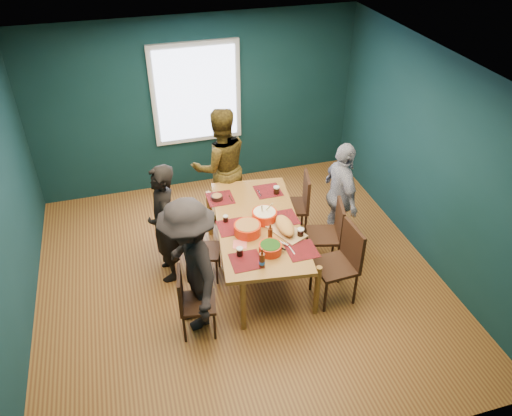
# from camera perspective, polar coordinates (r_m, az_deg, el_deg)

# --- Properties ---
(room) EXTENTS (5.01, 5.01, 2.71)m
(room) POSITION_cam_1_polar(r_m,az_deg,el_deg) (5.87, -2.80, 3.50)
(room) COLOR olive
(room) RESTS_ON ground
(dining_table) EXTENTS (1.25, 2.12, 0.76)m
(dining_table) POSITION_cam_1_polar(r_m,az_deg,el_deg) (6.19, 0.24, -2.22)
(dining_table) COLOR #9E672F
(dining_table) RESTS_ON floor
(chair_left_far) EXTENTS (0.51, 0.51, 0.89)m
(chair_left_far) POSITION_cam_1_polar(r_m,az_deg,el_deg) (6.70, -9.48, -1.31)
(chair_left_far) COLOR black
(chair_left_far) RESTS_ON floor
(chair_left_mid) EXTENTS (0.47, 0.47, 0.83)m
(chair_left_mid) POSITION_cam_1_polar(r_m,az_deg,el_deg) (6.27, -6.68, -4.32)
(chair_left_mid) COLOR black
(chair_left_mid) RESTS_ON floor
(chair_left_near) EXTENTS (0.44, 0.44, 0.86)m
(chair_left_near) POSITION_cam_1_polar(r_m,az_deg,el_deg) (5.58, -7.56, -10.19)
(chair_left_near) COLOR black
(chair_left_near) RESTS_ON floor
(chair_right_far) EXTENTS (0.52, 0.52, 0.95)m
(chair_right_far) POSITION_cam_1_polar(r_m,az_deg,el_deg) (6.93, 4.88, 0.84)
(chair_right_far) COLOR black
(chair_right_far) RESTS_ON floor
(chair_right_mid) EXTENTS (0.51, 0.51, 0.93)m
(chair_right_mid) POSITION_cam_1_polar(r_m,az_deg,el_deg) (6.47, 8.56, -2.47)
(chair_right_mid) COLOR black
(chair_right_mid) RESTS_ON floor
(chair_right_near) EXTENTS (0.49, 0.49, 1.01)m
(chair_right_near) POSITION_cam_1_polar(r_m,az_deg,el_deg) (5.97, 9.90, -5.65)
(chair_right_near) COLOR black
(chair_right_near) RESTS_ON floor
(person_far_left) EXTENTS (0.38, 0.58, 1.59)m
(person_far_left) POSITION_cam_1_polar(r_m,az_deg,el_deg) (6.16, -10.44, -1.82)
(person_far_left) COLOR black
(person_far_left) RESTS_ON floor
(person_back) EXTENTS (0.89, 0.72, 1.74)m
(person_back) POSITION_cam_1_polar(r_m,az_deg,el_deg) (7.10, -4.05, 4.78)
(person_back) COLOR black
(person_back) RESTS_ON floor
(person_right) EXTENTS (0.39, 0.90, 1.53)m
(person_right) POSITION_cam_1_polar(r_m,az_deg,el_deg) (6.73, 9.69, 1.39)
(person_right) COLOR white
(person_right) RESTS_ON floor
(person_near_left) EXTENTS (0.79, 1.16, 1.67)m
(person_near_left) POSITION_cam_1_polar(r_m,az_deg,el_deg) (5.45, -7.51, -6.66)
(person_near_left) COLOR black
(person_near_left) RESTS_ON floor
(bowl_salad) EXTENTS (0.32, 0.32, 0.14)m
(bowl_salad) POSITION_cam_1_polar(r_m,az_deg,el_deg) (5.93, -0.99, -2.38)
(bowl_salad) COLOR red
(bowl_salad) RESTS_ON dining_table
(bowl_dumpling) EXTENTS (0.31, 0.31, 0.29)m
(bowl_dumpling) POSITION_cam_1_polar(r_m,az_deg,el_deg) (6.15, 0.97, -0.85)
(bowl_dumpling) COLOR red
(bowl_dumpling) RESTS_ON dining_table
(bowl_herbs) EXTENTS (0.26, 0.26, 0.12)m
(bowl_herbs) POSITION_cam_1_polar(r_m,az_deg,el_deg) (5.66, 1.64, -4.60)
(bowl_herbs) COLOR red
(bowl_herbs) RESTS_ON dining_table
(cutting_board) EXTENTS (0.46, 0.68, 0.15)m
(cutting_board) POSITION_cam_1_polar(r_m,az_deg,el_deg) (5.97, 3.32, -2.16)
(cutting_board) COLOR tan
(cutting_board) RESTS_ON dining_table
(small_bowl) EXTENTS (0.15, 0.15, 0.06)m
(small_bowl) POSITION_cam_1_polar(r_m,az_deg,el_deg) (6.56, -4.48, 1.23)
(small_bowl) COLOR black
(small_bowl) RESTS_ON dining_table
(beer_bottle_a) EXTENTS (0.07, 0.07, 0.25)m
(beer_bottle_a) POSITION_cam_1_polar(r_m,az_deg,el_deg) (5.46, 0.69, -5.99)
(beer_bottle_a) COLOR #451C0C
(beer_bottle_a) RESTS_ON dining_table
(beer_bottle_b) EXTENTS (0.06, 0.06, 0.22)m
(beer_bottle_b) POSITION_cam_1_polar(r_m,az_deg,el_deg) (5.84, 1.64, -2.93)
(beer_bottle_b) COLOR #451C0C
(beer_bottle_b) RESTS_ON dining_table
(cola_glass_a) EXTENTS (0.08, 0.08, 0.11)m
(cola_glass_a) POSITION_cam_1_polar(r_m,az_deg,el_deg) (5.62, -1.87, -4.99)
(cola_glass_a) COLOR black
(cola_glass_a) RESTS_ON dining_table
(cola_glass_b) EXTENTS (0.08, 0.08, 0.11)m
(cola_glass_b) POSITION_cam_1_polar(r_m,az_deg,el_deg) (5.91, 5.12, -2.79)
(cola_glass_b) COLOR black
(cola_glass_b) RESTS_ON dining_table
(cola_glass_c) EXTENTS (0.08, 0.08, 0.11)m
(cola_glass_c) POSITION_cam_1_polar(r_m,az_deg,el_deg) (6.65, 2.35, 2.08)
(cola_glass_c) COLOR black
(cola_glass_c) RESTS_ON dining_table
(cola_glass_d) EXTENTS (0.06, 0.06, 0.09)m
(cola_glass_d) POSITION_cam_1_polar(r_m,az_deg,el_deg) (6.14, -3.50, -1.21)
(cola_glass_d) COLOR black
(cola_glass_d) RESTS_ON dining_table
(napkin_a) EXTENTS (0.21, 0.21, 0.00)m
(napkin_a) POSITION_cam_1_polar(r_m,az_deg,el_deg) (6.23, 3.57, -1.14)
(napkin_a) COLOR #DD625D
(napkin_a) RESTS_ON dining_table
(napkin_b) EXTENTS (0.20, 0.20, 0.00)m
(napkin_b) POSITION_cam_1_polar(r_m,az_deg,el_deg) (5.81, -1.84, -4.18)
(napkin_b) COLOR #DD625D
(napkin_b) RESTS_ON dining_table
(napkin_c) EXTENTS (0.16, 0.16, 0.00)m
(napkin_c) POSITION_cam_1_polar(r_m,az_deg,el_deg) (5.70, 5.98, -5.27)
(napkin_c) COLOR #DD625D
(napkin_c) RESTS_ON dining_table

